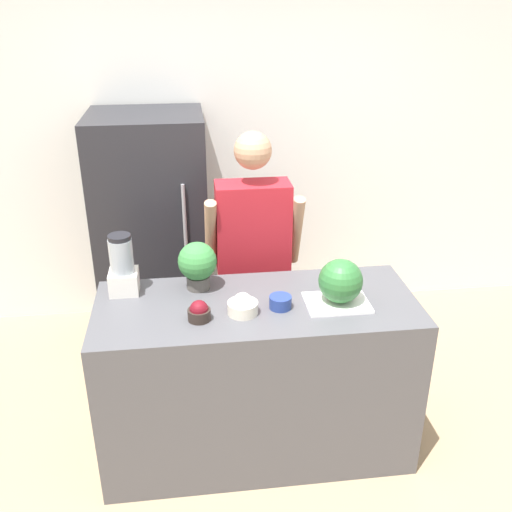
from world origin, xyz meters
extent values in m
plane|color=tan|center=(0.00, 0.00, 0.00)|extent=(14.00, 14.00, 0.00)
cube|color=white|center=(0.00, 2.02, 1.30)|extent=(8.00, 0.06, 2.60)
cube|color=#4C4C51|center=(0.00, 0.34, 0.47)|extent=(1.66, 0.69, 0.93)
cube|color=#232328|center=(-0.58, 1.62, 0.83)|extent=(0.76, 0.69, 1.66)
cylinder|color=gray|center=(-0.35, 1.26, 1.00)|extent=(0.02, 0.02, 0.58)
cube|color=#333338|center=(0.06, 0.97, 0.40)|extent=(0.33, 0.18, 0.80)
cube|color=#B21E28|center=(0.06, 0.97, 1.09)|extent=(0.44, 0.22, 0.57)
sphere|color=tan|center=(0.06, 0.97, 1.57)|extent=(0.22, 0.22, 0.22)
cylinder|color=tan|center=(-0.20, 0.93, 1.08)|extent=(0.07, 0.23, 0.48)
cylinder|color=tan|center=(0.31, 0.93, 1.08)|extent=(0.07, 0.23, 0.48)
cube|color=white|center=(0.40, 0.28, 0.94)|extent=(0.32, 0.24, 0.01)
sphere|color=#2D6B33|center=(0.42, 0.29, 1.06)|extent=(0.23, 0.23, 0.23)
cylinder|color=#2D231E|center=(-0.30, 0.22, 0.96)|extent=(0.11, 0.11, 0.06)
sphere|color=maroon|center=(-0.30, 0.22, 0.99)|extent=(0.09, 0.09, 0.09)
cylinder|color=beige|center=(-0.08, 0.25, 0.96)|extent=(0.15, 0.15, 0.06)
sphere|color=white|center=(-0.08, 0.25, 0.99)|extent=(0.10, 0.10, 0.10)
cylinder|color=navy|center=(0.11, 0.28, 0.96)|extent=(0.11, 0.11, 0.06)
cube|color=silver|center=(-0.68, 0.55, 0.99)|extent=(0.15, 0.15, 0.12)
cylinder|color=#99A3AD|center=(-0.68, 0.55, 1.14)|extent=(0.12, 0.12, 0.18)
cylinder|color=black|center=(-0.68, 0.55, 1.25)|extent=(0.12, 0.12, 0.02)
cylinder|color=#514C47|center=(-0.29, 0.55, 0.97)|extent=(0.12, 0.12, 0.07)
sphere|color=#387F3D|center=(-0.29, 0.55, 1.09)|extent=(0.21, 0.21, 0.21)
camera|label=1|loc=(-0.32, -2.18, 2.38)|focal=40.00mm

